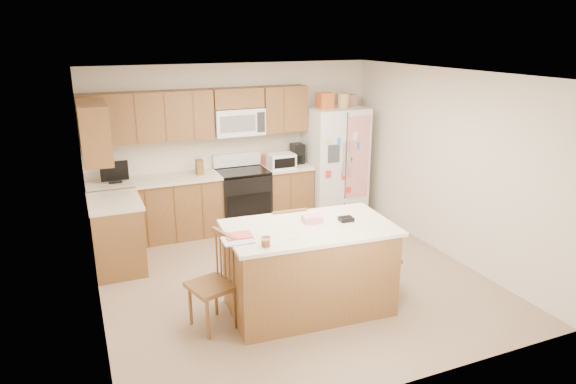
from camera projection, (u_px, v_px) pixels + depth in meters
name	position (u px, v px, depth m)	size (l,w,h in m)	color
ground	(292.00, 277.00, 6.43)	(4.50, 4.50, 0.00)	#867355
room_shell	(292.00, 166.00, 6.00)	(4.60, 4.60, 2.52)	beige
cabinetry	(180.00, 180.00, 7.36)	(3.36, 1.56, 2.15)	brown
stove	(243.00, 198.00, 7.99)	(0.76, 0.65, 1.13)	black
refrigerator	(335.00, 161.00, 8.38)	(0.90, 0.79, 2.04)	white
island	(309.00, 268.00, 5.58)	(1.91, 1.15, 1.07)	brown
windsor_chair_left	(213.00, 284.00, 5.24)	(0.52, 0.53, 1.01)	brown
windsor_chair_back	(286.00, 248.00, 6.14)	(0.45, 0.43, 1.00)	brown
windsor_chair_right	(378.00, 256.00, 5.96)	(0.44, 0.46, 0.95)	brown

